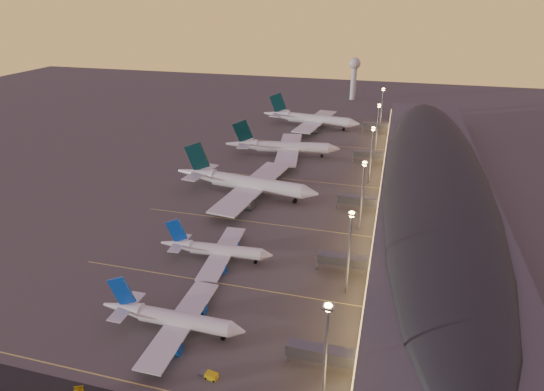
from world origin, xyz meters
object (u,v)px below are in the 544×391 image
Objects in this scene: airliner_narrow_north at (216,250)px; radar_tower at (354,71)px; airliner_wide_near at (245,183)px; baggage_tug_b at (312,347)px; baggage_tug_a at (209,375)px; airliner_wide_far at (310,119)px; airliner_wide_mid at (282,147)px; airliner_narrow_south at (172,319)px.

radar_tower is (16.07, 252.83, 18.45)m from airliner_narrow_north.
baggage_tug_b is (44.14, -82.48, -4.77)m from airliner_wide_near.
baggage_tug_a is (0.59, -299.07, -21.30)m from radar_tower.
airliner_wide_far is at bearing -100.72° from radar_tower.
airliner_wide_near reaches higher than airliner_wide_far.
radar_tower is (17.09, 90.26, 16.66)m from airliner_wide_far.
airliner_wide_far is (3.22, 59.16, 0.32)m from airliner_wide_mid.
airliner_wide_near is 1.99× the size of radar_tower.
airliner_wide_mid is 0.94× the size of airliner_wide_far.
radar_tower is (23.35, 201.79, 16.56)m from airliner_wide_near.
airliner_narrow_north is 162.58m from airliner_wide_far.
airliner_wide_far is 1.95× the size of radar_tower.
airliner_wide_near reaches higher than baggage_tug_a.
airliner_narrow_south is at bearing -92.82° from radar_tower.
airliner_wide_far reaches higher than airliner_narrow_south.
airliner_wide_mid is 13.55× the size of baggage_tug_a.
airliner_wide_far is 209.61m from baggage_tug_a.
radar_tower reaches higher than airliner_wide_mid.
radar_tower reaches higher than airliner_wide_far.
baggage_tug_b is at bearing -44.33° from airliner_narrow_north.
baggage_tug_a is at bearing -74.06° from airliner_narrow_north.
airliner_narrow_south is 1.04× the size of airliner_narrow_north.
airliner_wide_near is 100.30m from baggage_tug_a.
airliner_wide_near is (-9.23, 85.27, 1.75)m from airliner_narrow_south.
baggage_tug_a is at bearing -91.04° from airliner_wide_mid.
airliner_wide_mid is 151.76m from radar_tower.
airliner_wide_near is 93.67m from baggage_tug_b.
baggage_tug_b is (41.11, -134.84, -4.35)m from airliner_wide_mid.
airliner_narrow_north is at bearing -93.64° from radar_tower.
airliner_wide_mid is at bearing 93.56° from airliner_wide_near.
baggage_tug_a is at bearing -148.22° from baggage_tug_b.
baggage_tug_b is (37.89, -194.01, -4.67)m from airliner_wide_far.
airliner_narrow_south reaches higher than baggage_tug_b.
airliner_wide_mid reaches higher than baggage_tug_a.
airliner_narrow_south is 137.78m from airliner_wide_mid.
airliner_wide_near is 1.09× the size of airliner_wide_mid.
baggage_tug_b is (34.91, 2.79, -3.03)m from airliner_narrow_south.
radar_tower reaches higher than airliner_narrow_north.
airliner_wide_mid is (3.03, 52.36, -0.42)m from airliner_wide_near.
radar_tower is at bearing 86.79° from airliner_wide_far.
radar_tower is at bearing 90.28° from airliner_wide_near.
airliner_narrow_south is 287.99m from radar_tower.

